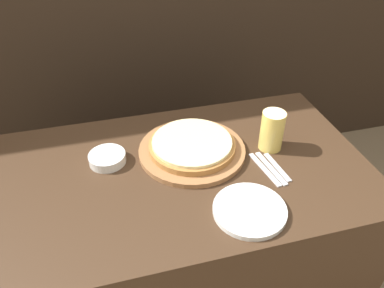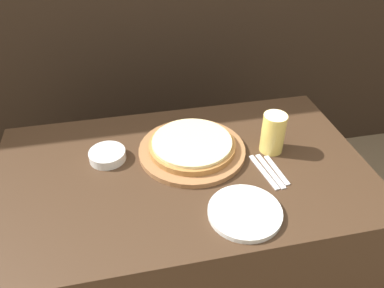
# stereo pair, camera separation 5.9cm
# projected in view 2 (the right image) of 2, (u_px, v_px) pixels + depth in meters

# --- Properties ---
(ground_plane) EXTENTS (12.00, 12.00, 0.00)m
(ground_plane) POSITION_uv_depth(u_px,v_px,m) (185.00, 287.00, 1.83)
(ground_plane) COLOR #756047
(dining_table) EXTENTS (1.36, 0.80, 0.76)m
(dining_table) POSITION_uv_depth(u_px,v_px,m) (184.00, 236.00, 1.60)
(dining_table) COLOR #3D2819
(dining_table) RESTS_ON ground_plane
(pizza_on_board) EXTENTS (0.41, 0.41, 0.06)m
(pizza_on_board) POSITION_uv_depth(u_px,v_px,m) (192.00, 147.00, 1.43)
(pizza_on_board) COLOR #99663D
(pizza_on_board) RESTS_ON dining_table
(beer_glass) EXTENTS (0.09, 0.09, 0.16)m
(beer_glass) POSITION_uv_depth(u_px,v_px,m) (273.00, 132.00, 1.40)
(beer_glass) COLOR #E5C65B
(beer_glass) RESTS_ON dining_table
(dinner_plate) EXTENTS (0.24, 0.24, 0.02)m
(dinner_plate) POSITION_uv_depth(u_px,v_px,m) (245.00, 212.00, 1.18)
(dinner_plate) COLOR silver
(dinner_plate) RESTS_ON dining_table
(side_bowl) EXTENTS (0.14, 0.14, 0.04)m
(side_bowl) POSITION_uv_depth(u_px,v_px,m) (107.00, 155.00, 1.40)
(side_bowl) COLOR silver
(side_bowl) RESTS_ON dining_table
(fork) EXTENTS (0.05, 0.20, 0.00)m
(fork) POSITION_uv_depth(u_px,v_px,m) (264.00, 172.00, 1.35)
(fork) COLOR silver
(fork) RESTS_ON dining_table
(dinner_knife) EXTENTS (0.04, 0.20, 0.00)m
(dinner_knife) POSITION_uv_depth(u_px,v_px,m) (270.00, 171.00, 1.35)
(dinner_knife) COLOR silver
(dinner_knife) RESTS_ON dining_table
(spoon) EXTENTS (0.04, 0.17, 0.00)m
(spoon) POSITION_uv_depth(u_px,v_px,m) (277.00, 170.00, 1.36)
(spoon) COLOR silver
(spoon) RESTS_ON dining_table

